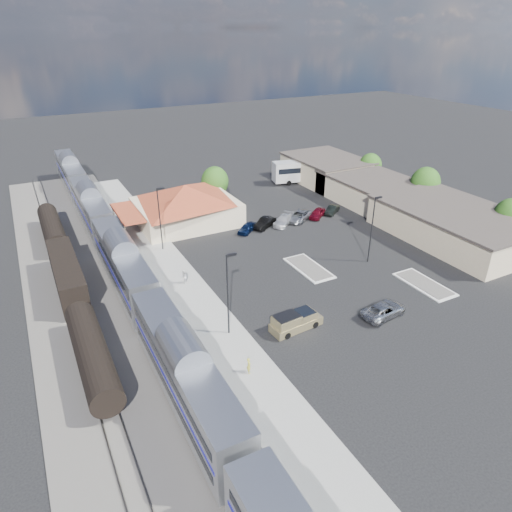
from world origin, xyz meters
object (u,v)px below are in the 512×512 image
pickup_truck (296,321)px  suv (384,310)px  coach_bus (306,170)px  station_depot (186,204)px

pickup_truck → suv: bearing=-109.1°
suv → coach_bus: bearing=-31.4°
suv → coach_bus: coach_bus is taller
station_depot → suv: size_ratio=3.36×
station_depot → coach_bus: station_depot is taller
pickup_truck → coach_bus: size_ratio=0.41×
suv → coach_bus: size_ratio=0.40×
station_depot → coach_bus: 30.01m
station_depot → pickup_truck: size_ratio=3.23×
station_depot → pickup_truck: (0.08, -32.34, -2.22)m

